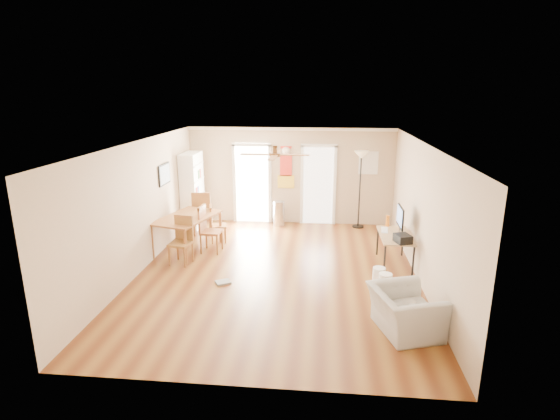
# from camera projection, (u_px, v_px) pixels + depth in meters

# --- Properties ---
(floor) EXTENTS (7.00, 7.00, 0.00)m
(floor) POSITION_uv_depth(u_px,v_px,m) (277.00, 273.00, 8.77)
(floor) COLOR brown
(floor) RESTS_ON ground
(ceiling) EXTENTS (5.50, 7.00, 0.00)m
(ceiling) POSITION_uv_depth(u_px,v_px,m) (277.00, 143.00, 8.08)
(ceiling) COLOR silver
(ceiling) RESTS_ON floor
(wall_back) EXTENTS (5.50, 0.04, 2.60)m
(wall_back) POSITION_uv_depth(u_px,v_px,m) (291.00, 176.00, 11.78)
(wall_back) COLOR beige
(wall_back) RESTS_ON floor
(wall_front) EXTENTS (5.50, 0.04, 2.60)m
(wall_front) POSITION_uv_depth(u_px,v_px,m) (245.00, 291.00, 5.07)
(wall_front) COLOR beige
(wall_front) RESTS_ON floor
(wall_left) EXTENTS (0.04, 7.00, 2.60)m
(wall_left) POSITION_uv_depth(u_px,v_px,m) (140.00, 207.00, 8.69)
(wall_left) COLOR beige
(wall_left) RESTS_ON floor
(wall_right) EXTENTS (0.04, 7.00, 2.60)m
(wall_right) POSITION_uv_depth(u_px,v_px,m) (423.00, 215.00, 8.16)
(wall_right) COLOR beige
(wall_right) RESTS_ON floor
(crown_molding) EXTENTS (5.50, 7.00, 0.08)m
(crown_molding) POSITION_uv_depth(u_px,v_px,m) (277.00, 145.00, 8.09)
(crown_molding) COLOR white
(crown_molding) RESTS_ON wall_back
(kitchen_doorway) EXTENTS (0.90, 0.10, 2.10)m
(kitchen_doorway) POSITION_uv_depth(u_px,v_px,m) (252.00, 185.00, 11.93)
(kitchen_doorway) COLOR white
(kitchen_doorway) RESTS_ON wall_back
(bathroom_doorway) EXTENTS (0.80, 0.10, 2.10)m
(bathroom_doorway) POSITION_uv_depth(u_px,v_px,m) (318.00, 186.00, 11.76)
(bathroom_doorway) COLOR white
(bathroom_doorway) RESTS_ON wall_back
(wall_decal) EXTENTS (0.46, 0.03, 1.10)m
(wall_decal) POSITION_uv_depth(u_px,v_px,m) (286.00, 167.00, 11.71)
(wall_decal) COLOR red
(wall_decal) RESTS_ON wall_back
(ac_grille) EXTENTS (0.50, 0.04, 0.60)m
(ac_grille) POSITION_uv_depth(u_px,v_px,m) (368.00, 163.00, 11.45)
(ac_grille) COLOR white
(ac_grille) RESTS_ON wall_back
(framed_poster) EXTENTS (0.04, 0.66, 0.48)m
(framed_poster) POSITION_uv_depth(u_px,v_px,m) (164.00, 174.00, 9.92)
(framed_poster) COLOR black
(framed_poster) RESTS_ON wall_left
(ceiling_fan) EXTENTS (1.24, 1.24, 0.20)m
(ceiling_fan) POSITION_uv_depth(u_px,v_px,m) (275.00, 155.00, 7.83)
(ceiling_fan) COLOR #593819
(ceiling_fan) RESTS_ON ceiling
(bookshelf) EXTENTS (0.64, 0.97, 1.99)m
(bookshelf) POSITION_uv_depth(u_px,v_px,m) (192.00, 191.00, 11.43)
(bookshelf) COLOR white
(bookshelf) RESTS_ON floor
(dining_table) EXTENTS (1.37, 1.81, 0.80)m
(dining_table) POSITION_uv_depth(u_px,v_px,m) (188.00, 234.00, 9.91)
(dining_table) COLOR #915A2F
(dining_table) RESTS_ON floor
(dining_chair_right_a) EXTENTS (0.45, 0.45, 0.90)m
(dining_chair_right_a) POSITION_uv_depth(u_px,v_px,m) (218.00, 224.00, 10.47)
(dining_chair_right_a) COLOR #A77735
(dining_chair_right_a) RESTS_ON floor
(dining_chair_right_b) EXTENTS (0.46, 0.46, 1.06)m
(dining_chair_right_b) POSITION_uv_depth(u_px,v_px,m) (211.00, 229.00, 9.79)
(dining_chair_right_b) COLOR #A96236
(dining_chair_right_b) RESTS_ON floor
(dining_chair_near) EXTENTS (0.48, 0.48, 1.01)m
(dining_chair_near) POSITION_uv_depth(u_px,v_px,m) (180.00, 241.00, 9.11)
(dining_chair_near) COLOR olive
(dining_chair_near) RESTS_ON floor
(dining_chair_far) EXTENTS (0.52, 0.52, 1.11)m
(dining_chair_far) POSITION_uv_depth(u_px,v_px,m) (203.00, 213.00, 11.02)
(dining_chair_far) COLOR olive
(dining_chair_far) RESTS_ON floor
(trash_can) EXTENTS (0.36, 0.36, 0.67)m
(trash_can) POSITION_uv_depth(u_px,v_px,m) (279.00, 213.00, 11.77)
(trash_can) COLOR #B6B6B8
(trash_can) RESTS_ON floor
(torchiere_lamp) EXTENTS (0.43, 0.43, 2.04)m
(torchiere_lamp) POSITION_uv_depth(u_px,v_px,m) (360.00, 190.00, 11.43)
(torchiere_lamp) COLOR black
(torchiere_lamp) RESTS_ON floor
(computer_desk) EXTENTS (0.63, 1.26, 0.67)m
(computer_desk) POSITION_uv_depth(u_px,v_px,m) (394.00, 250.00, 9.07)
(computer_desk) COLOR tan
(computer_desk) RESTS_ON floor
(imac) EXTENTS (0.18, 0.64, 0.59)m
(imac) POSITION_uv_depth(u_px,v_px,m) (400.00, 221.00, 8.95)
(imac) COLOR black
(imac) RESTS_ON computer_desk
(keyboard) EXTENTS (0.18, 0.42, 0.02)m
(keyboard) POSITION_uv_depth(u_px,v_px,m) (384.00, 230.00, 9.26)
(keyboard) COLOR silver
(keyboard) RESTS_ON computer_desk
(printer) EXTENTS (0.36, 0.39, 0.16)m
(printer) POSITION_uv_depth(u_px,v_px,m) (403.00, 239.00, 8.50)
(printer) COLOR black
(printer) RESTS_ON computer_desk
(orange_bottle) EXTENTS (0.08, 0.08, 0.24)m
(orange_bottle) POSITION_uv_depth(u_px,v_px,m) (388.00, 221.00, 9.52)
(orange_bottle) COLOR orange
(orange_bottle) RESTS_ON computer_desk
(wastebasket_a) EXTENTS (0.26, 0.26, 0.28)m
(wastebasket_a) POSITION_uv_depth(u_px,v_px,m) (379.00, 275.00, 8.35)
(wastebasket_a) COLOR white
(wastebasket_a) RESTS_ON floor
(wastebasket_b) EXTENTS (0.30, 0.30, 0.28)m
(wastebasket_b) POSITION_uv_depth(u_px,v_px,m) (385.00, 281.00, 8.08)
(wastebasket_b) COLOR white
(wastebasket_b) RESTS_ON floor
(floor_cloth) EXTENTS (0.34, 0.32, 0.04)m
(floor_cloth) POSITION_uv_depth(u_px,v_px,m) (223.00, 282.00, 8.30)
(floor_cloth) COLOR gray
(floor_cloth) RESTS_ON floor
(armchair) EXTENTS (1.16, 1.25, 0.67)m
(armchair) POSITION_uv_depth(u_px,v_px,m) (405.00, 311.00, 6.58)
(armchair) COLOR #A9A9A4
(armchair) RESTS_ON floor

